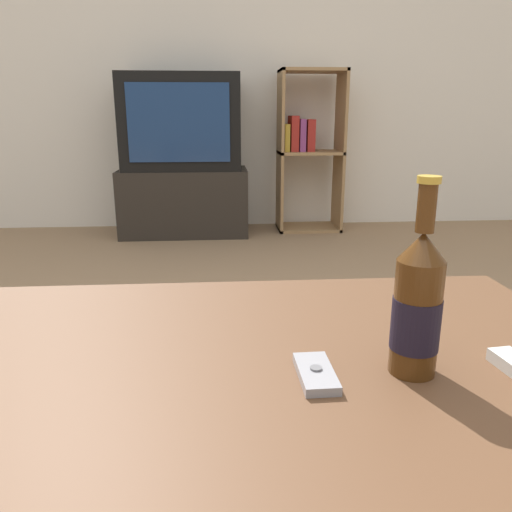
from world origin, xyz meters
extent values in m
cube|color=silver|center=(0.00, 3.02, 1.30)|extent=(8.00, 0.05, 2.60)
cube|color=brown|center=(0.00, 0.00, 0.41)|extent=(1.24, 0.85, 0.04)
cylinder|color=#492F1E|center=(0.56, 0.37, 0.19)|extent=(0.07, 0.07, 0.39)
cube|color=#28231E|center=(-0.25, 2.74, 0.22)|extent=(0.85, 0.42, 0.44)
cube|color=black|center=(-0.25, 2.74, 0.75)|extent=(0.76, 0.41, 0.61)
cube|color=navy|center=(-0.25, 2.53, 0.75)|extent=(0.63, 0.01, 0.47)
cube|color=#99754C|center=(0.41, 2.81, 0.54)|extent=(0.02, 0.30, 1.09)
cube|color=#99754C|center=(0.83, 2.81, 0.54)|extent=(0.02, 0.30, 1.09)
cube|color=#99754C|center=(0.62, 2.81, 0.01)|extent=(0.44, 0.30, 0.02)
cube|color=#99754C|center=(0.62, 2.81, 0.54)|extent=(0.44, 0.30, 0.02)
cube|color=#99754C|center=(0.62, 2.81, 1.08)|extent=(0.44, 0.30, 0.02)
cube|color=#B7932D|center=(0.45, 2.81, 0.64)|extent=(0.03, 0.21, 0.18)
cube|color=maroon|center=(0.50, 2.81, 0.67)|extent=(0.05, 0.21, 0.23)
cube|color=#7F3875|center=(0.55, 2.81, 0.66)|extent=(0.04, 0.21, 0.21)
cube|color=maroon|center=(0.61, 2.81, 0.66)|extent=(0.05, 0.21, 0.21)
cylinder|color=#47280F|center=(0.27, -0.01, 0.52)|extent=(0.07, 0.07, 0.17)
cylinder|color=black|center=(0.27, -0.01, 0.51)|extent=(0.07, 0.07, 0.08)
cone|color=#47280F|center=(0.27, -0.01, 0.62)|extent=(0.07, 0.07, 0.04)
cylinder|color=#47280F|center=(0.27, -0.01, 0.68)|extent=(0.03, 0.03, 0.07)
cylinder|color=#B79333|center=(0.27, -0.01, 0.72)|extent=(0.03, 0.03, 0.01)
cube|color=gray|center=(0.12, -0.02, 0.44)|extent=(0.05, 0.11, 0.01)
cylinder|color=slate|center=(0.12, -0.02, 0.44)|extent=(0.02, 0.02, 0.00)
camera|label=1|loc=(-0.02, -0.67, 0.80)|focal=35.00mm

